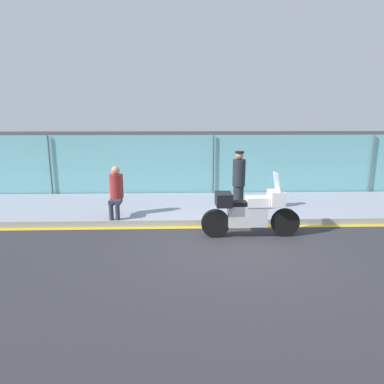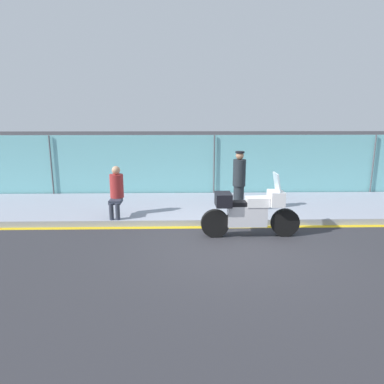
% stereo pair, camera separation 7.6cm
% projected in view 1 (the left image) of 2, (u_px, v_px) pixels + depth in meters
% --- Properties ---
extents(ground_plane, '(120.00, 120.00, 0.00)m').
position_uv_depth(ground_plane, '(232.00, 246.00, 7.47)').
color(ground_plane, '#2D2D33').
extents(sidewalk, '(41.10, 3.24, 0.16)m').
position_uv_depth(sidewalk, '(218.00, 207.00, 10.38)').
color(sidewalk, '#8E93A3').
rests_on(sidewalk, ground_plane).
extents(curb_paint_stripe, '(41.10, 0.18, 0.01)m').
position_uv_depth(curb_paint_stripe, '(225.00, 227.00, 8.73)').
color(curb_paint_stripe, gold).
rests_on(curb_paint_stripe, ground_plane).
extents(storefront_fence, '(39.04, 0.17, 2.15)m').
position_uv_depth(storefront_fence, '(213.00, 166.00, 11.83)').
color(storefront_fence, '#6BB2B7').
rests_on(storefront_fence, ground_plane).
extents(motorcycle, '(2.31, 0.51, 1.51)m').
position_uv_depth(motorcycle, '(250.00, 211.00, 7.93)').
color(motorcycle, black).
rests_on(motorcycle, ground_plane).
extents(officer_standing, '(0.35, 0.35, 1.68)m').
position_uv_depth(officer_standing, '(239.00, 181.00, 9.43)').
color(officer_standing, '#1E2328').
rests_on(officer_standing, sidewalk).
extents(person_seated_on_curb, '(0.36, 0.67, 1.33)m').
position_uv_depth(person_seated_on_curb, '(116.00, 189.00, 8.99)').
color(person_seated_on_curb, '#2D3342').
rests_on(person_seated_on_curb, sidewalk).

